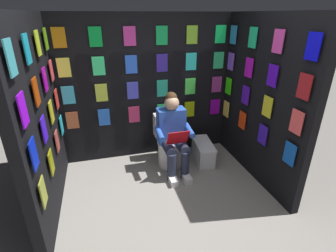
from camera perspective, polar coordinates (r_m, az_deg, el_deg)
ground_plane at (r=2.97m, az=3.83°, el=-23.75°), size 30.00×30.00×0.00m
display_wall_back at (r=4.04m, az=-4.78°, el=8.31°), size 2.75×0.14×2.22m
display_wall_left at (r=3.67m, az=20.07°, el=5.32°), size 0.14×1.91×2.22m
display_wall_right at (r=3.10m, az=-26.69°, el=0.90°), size 0.14×1.91×2.22m
toilet at (r=4.00m, az=0.22°, el=-3.97°), size 0.41×0.55×0.77m
person_reading at (r=3.68m, az=1.19°, el=-1.78°), size 0.53×0.68×1.19m
comic_longbox_near at (r=4.15m, az=7.84°, el=-5.70°), size 0.33×0.62×0.33m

